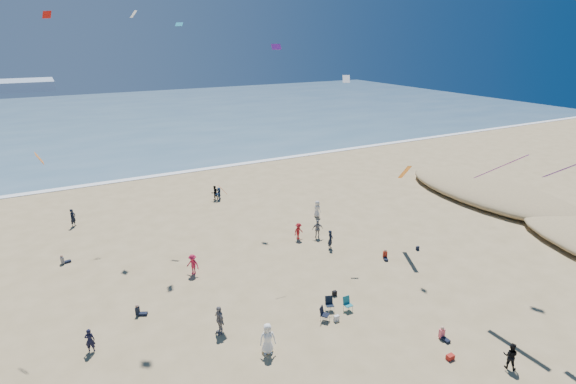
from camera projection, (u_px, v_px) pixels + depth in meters
ocean at (95, 119)px, 100.48m from camera, size 220.00×100.00×0.06m
surf_line at (140, 178)px, 59.00m from camera, size 220.00×1.20×0.08m
standing_flyers at (285, 262)px, 35.40m from camera, size 25.85×38.36×1.95m
seated_group at (285, 308)px, 30.17m from camera, size 24.82×31.09×0.84m
chair_cluster at (334, 307)px, 30.07m from camera, size 2.72×1.60×1.00m
white_tote at (336, 318)px, 29.43m from camera, size 0.35×0.20×0.40m
black_backpack at (335, 293)px, 32.30m from camera, size 0.30×0.22×0.38m
cooler at (450, 357)px, 25.95m from camera, size 0.45×0.30×0.30m
navy_bag at (418, 248)px, 39.21m from camera, size 0.28×0.18×0.34m
kites_aloft at (365, 85)px, 31.37m from camera, size 36.99×40.85×26.29m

